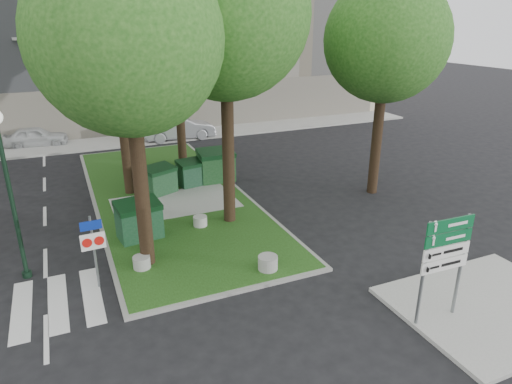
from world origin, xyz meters
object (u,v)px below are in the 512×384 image
dumpster_a (139,220)px  dumpster_b (159,180)px  dumpster_c (192,173)px  bollard_left (142,262)px  tree_median_near_left (128,19)px  directional_sign (445,253)px  dumpster_d (216,166)px  traffic_sign_pole (93,242)px  litter_bin (223,175)px  bollard_right (268,263)px  car_white (36,137)px  tree_street_right (389,27)px  car_silver (179,128)px  street_lamp (7,177)px  bollard_mid (200,221)px

dumpster_a → dumpster_b: dumpster_a is taller
dumpster_c → bollard_left: 7.50m
dumpster_a → bollard_left: size_ratio=3.04×
tree_median_near_left → directional_sign: 10.01m
dumpster_d → bollard_left: (-4.74, -6.71, -0.55)m
tree_median_near_left → dumpster_d: 10.10m
dumpster_d → traffic_sign_pole: size_ratio=0.75×
dumpster_d → litter_bin: dumpster_d is taller
tree_median_near_left → litter_bin: tree_median_near_left is taller
dumpster_d → bollard_right: size_ratio=2.78×
dumpster_c → bollard_right: dumpster_c is taller
dumpster_c → dumpster_d: size_ratio=0.85×
dumpster_a → car_white: (-3.46, 15.13, -0.17)m
tree_street_right → car_silver: (-5.59, 12.62, -6.24)m
dumpster_a → traffic_sign_pole: (-1.66, -2.50, 0.66)m
street_lamp → car_silver: street_lamp is taller
dumpster_a → directional_sign: bearing=-59.7°
dumpster_a → street_lamp: (-3.60, -1.06, 2.41)m
directional_sign → car_white: (-9.56, 22.81, -1.37)m
bollard_right → dumpster_d: bearing=81.7°
tree_street_right → directional_sign: tree_street_right is taller
tree_street_right → street_lamp: bearing=-172.9°
bollard_mid → traffic_sign_pole: (-3.87, -2.58, 1.14)m
litter_bin → tree_street_right: bearing=-31.1°
car_white → tree_median_near_left: bearing=-161.7°
dumpster_b → litter_bin: 3.01m
dumpster_a → dumpster_d: size_ratio=0.96×
street_lamp → directional_sign: street_lamp is taller
bollard_mid → bollard_right: bearing=-75.8°
traffic_sign_pole → car_white: size_ratio=0.63×
bollard_mid → car_silver: (2.69, 13.24, 0.44)m
tree_median_near_left → car_white: (-3.44, 16.94, -6.71)m
tree_street_right → litter_bin: 9.48m
dumpster_b → car_white: dumpster_b is taller
bollard_left → directional_sign: size_ratio=0.19×
bollard_mid → bollard_left: bearing=-139.1°
dumpster_c → bollard_right: size_ratio=2.35×
bollard_right → car_silver: car_silver is taller
dumpster_b → car_silver: 9.85m
tree_street_right → litter_bin: bearing=148.9°
street_lamp → directional_sign: (9.70, -6.61, -1.21)m
bollard_right → bollard_mid: bearing=104.2°
bollard_left → directional_sign: 8.66m
bollard_left → car_white: (-3.12, 17.26, 0.30)m
dumpster_d → directional_sign: size_ratio=0.60×
bollard_left → street_lamp: bearing=161.8°
bollard_left → bollard_mid: bearing=40.9°
dumpster_b → bollard_mid: dumpster_b is taller
dumpster_a → car_silver: bearing=61.7°
dumpster_d → car_white: 13.16m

